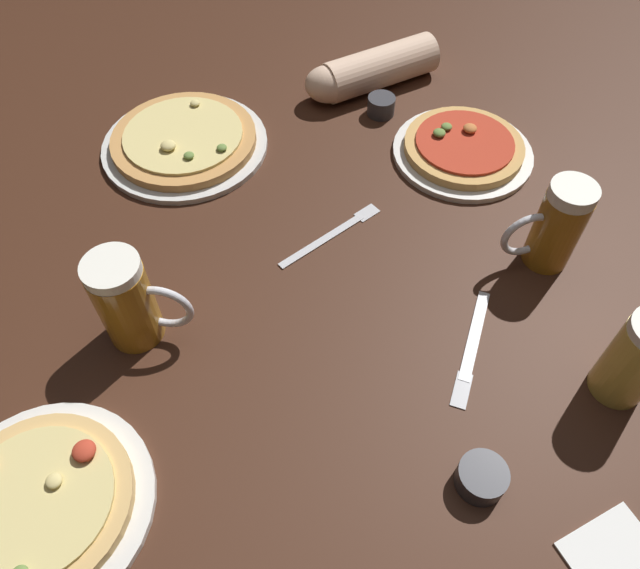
{
  "coord_description": "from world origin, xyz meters",
  "views": [
    {
      "loc": [
        -0.04,
        -0.59,
        0.8
      ],
      "look_at": [
        0.0,
        0.0,
        0.02
      ],
      "focal_mm": 33.78,
      "sensor_mm": 36.0,
      "label": 1
    }
  ],
  "objects_px": {
    "beer_mug_pale": "(637,357)",
    "diner_arm": "(368,71)",
    "ramekin_sauce": "(381,106)",
    "ramekin_butter": "(481,478)",
    "beer_mug_dark": "(128,301)",
    "napkin_folded": "(619,561)",
    "fork_left": "(333,234)",
    "pizza_plate_side": "(463,149)",
    "pizza_plate_near": "(40,504)",
    "pizza_plate_far": "(184,141)",
    "beer_mug_amber": "(556,226)",
    "knife_right": "(472,347)"
  },
  "relations": [
    {
      "from": "ramekin_butter",
      "to": "napkin_folded",
      "type": "bearing_deg",
      "value": -35.85
    },
    {
      "from": "pizza_plate_near",
      "to": "diner_arm",
      "type": "height_order",
      "value": "diner_arm"
    },
    {
      "from": "knife_right",
      "to": "pizza_plate_side",
      "type": "bearing_deg",
      "value": 80.3
    },
    {
      "from": "ramekin_butter",
      "to": "fork_left",
      "type": "relative_size",
      "value": 0.35
    },
    {
      "from": "ramekin_butter",
      "to": "diner_arm",
      "type": "distance_m",
      "value": 0.89
    },
    {
      "from": "beer_mug_pale",
      "to": "ramekin_butter",
      "type": "distance_m",
      "value": 0.28
    },
    {
      "from": "beer_mug_amber",
      "to": "ramekin_butter",
      "type": "xyz_separation_m",
      "value": [
        -0.19,
        -0.38,
        -0.06
      ]
    },
    {
      "from": "pizza_plate_near",
      "to": "beer_mug_dark",
      "type": "bearing_deg",
      "value": 70.8
    },
    {
      "from": "pizza_plate_side",
      "to": "ramekin_sauce",
      "type": "distance_m",
      "value": 0.2
    },
    {
      "from": "napkin_folded",
      "to": "knife_right",
      "type": "bearing_deg",
      "value": 109.98
    },
    {
      "from": "ramekin_butter",
      "to": "beer_mug_pale",
      "type": "bearing_deg",
      "value": 29.54
    },
    {
      "from": "pizza_plate_side",
      "to": "ramekin_sauce",
      "type": "xyz_separation_m",
      "value": [
        -0.15,
        0.14,
        0.0
      ]
    },
    {
      "from": "ramekin_sauce",
      "to": "ramekin_butter",
      "type": "bearing_deg",
      "value": -87.48
    },
    {
      "from": "pizza_plate_far",
      "to": "ramekin_butter",
      "type": "xyz_separation_m",
      "value": [
        0.44,
        -0.71,
        0.0
      ]
    },
    {
      "from": "ramekin_butter",
      "to": "pizza_plate_near",
      "type": "bearing_deg",
      "value": 179.86
    },
    {
      "from": "beer_mug_amber",
      "to": "beer_mug_pale",
      "type": "xyz_separation_m",
      "value": [
        0.04,
        -0.25,
        -0.0
      ]
    },
    {
      "from": "beer_mug_pale",
      "to": "napkin_folded",
      "type": "distance_m",
      "value": 0.27
    },
    {
      "from": "knife_right",
      "to": "diner_arm",
      "type": "distance_m",
      "value": 0.69
    },
    {
      "from": "napkin_folded",
      "to": "knife_right",
      "type": "xyz_separation_m",
      "value": [
        -0.12,
        0.32,
        -0.0
      ]
    },
    {
      "from": "pizza_plate_side",
      "to": "ramekin_butter",
      "type": "distance_m",
      "value": 0.66
    },
    {
      "from": "beer_mug_dark",
      "to": "ramekin_sauce",
      "type": "height_order",
      "value": "beer_mug_dark"
    },
    {
      "from": "ramekin_sauce",
      "to": "napkin_folded",
      "type": "relative_size",
      "value": 0.5
    },
    {
      "from": "pizza_plate_side",
      "to": "knife_right",
      "type": "xyz_separation_m",
      "value": [
        -0.08,
        -0.45,
        -0.01
      ]
    },
    {
      "from": "beer_mug_amber",
      "to": "ramekin_sauce",
      "type": "bearing_deg",
      "value": 118.69
    },
    {
      "from": "diner_arm",
      "to": "pizza_plate_side",
      "type": "bearing_deg",
      "value": -54.3
    },
    {
      "from": "pizza_plate_near",
      "to": "beer_mug_amber",
      "type": "bearing_deg",
      "value": 26.18
    },
    {
      "from": "pizza_plate_far",
      "to": "beer_mug_pale",
      "type": "distance_m",
      "value": 0.89
    },
    {
      "from": "ramekin_butter",
      "to": "napkin_folded",
      "type": "relative_size",
      "value": 0.58
    },
    {
      "from": "beer_mug_dark",
      "to": "fork_left",
      "type": "xyz_separation_m",
      "value": [
        0.32,
        0.19,
        -0.08
      ]
    },
    {
      "from": "beer_mug_dark",
      "to": "ramekin_sauce",
      "type": "distance_m",
      "value": 0.69
    },
    {
      "from": "ramekin_sauce",
      "to": "diner_arm",
      "type": "height_order",
      "value": "diner_arm"
    },
    {
      "from": "pizza_plate_far",
      "to": "napkin_folded",
      "type": "distance_m",
      "value": 1.01
    },
    {
      "from": "pizza_plate_side",
      "to": "ramekin_butter",
      "type": "height_order",
      "value": "pizza_plate_side"
    },
    {
      "from": "pizza_plate_far",
      "to": "diner_arm",
      "type": "bearing_deg",
      "value": 24.45
    },
    {
      "from": "ramekin_sauce",
      "to": "ramekin_butter",
      "type": "relative_size",
      "value": 0.87
    },
    {
      "from": "pizza_plate_side",
      "to": "diner_arm",
      "type": "xyz_separation_m",
      "value": [
        -0.17,
        0.23,
        0.03
      ]
    },
    {
      "from": "ramekin_sauce",
      "to": "pizza_plate_near",
      "type": "bearing_deg",
      "value": -124.11
    },
    {
      "from": "beer_mug_dark",
      "to": "knife_right",
      "type": "xyz_separation_m",
      "value": [
        0.52,
        -0.06,
        -0.08
      ]
    },
    {
      "from": "pizza_plate_near",
      "to": "beer_mug_pale",
      "type": "xyz_separation_m",
      "value": [
        0.81,
        0.13,
        0.06
      ]
    },
    {
      "from": "pizza_plate_side",
      "to": "napkin_folded",
      "type": "relative_size",
      "value": 2.4
    },
    {
      "from": "pizza_plate_near",
      "to": "beer_mug_dark",
      "type": "xyz_separation_m",
      "value": [
        0.09,
        0.27,
        0.07
      ]
    },
    {
      "from": "pizza_plate_far",
      "to": "ramekin_sauce",
      "type": "distance_m",
      "value": 0.42
    },
    {
      "from": "beer_mug_pale",
      "to": "ramekin_sauce",
      "type": "xyz_separation_m",
      "value": [
        -0.27,
        0.66,
        -0.06
      ]
    },
    {
      "from": "ramekin_sauce",
      "to": "diner_arm",
      "type": "xyz_separation_m",
      "value": [
        -0.02,
        0.09,
        0.02
      ]
    },
    {
      "from": "beer_mug_pale",
      "to": "diner_arm",
      "type": "relative_size",
      "value": 0.53
    },
    {
      "from": "beer_mug_dark",
      "to": "ramekin_butter",
      "type": "relative_size",
      "value": 2.5
    },
    {
      "from": "pizza_plate_side",
      "to": "beer_mug_dark",
      "type": "xyz_separation_m",
      "value": [
        -0.59,
        -0.38,
        0.07
      ]
    },
    {
      "from": "diner_arm",
      "to": "beer_mug_pale",
      "type": "bearing_deg",
      "value": -68.89
    },
    {
      "from": "diner_arm",
      "to": "beer_mug_dark",
      "type": "bearing_deg",
      "value": -124.56
    },
    {
      "from": "beer_mug_amber",
      "to": "pizza_plate_near",
      "type": "bearing_deg",
      "value": -153.82
    }
  ]
}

